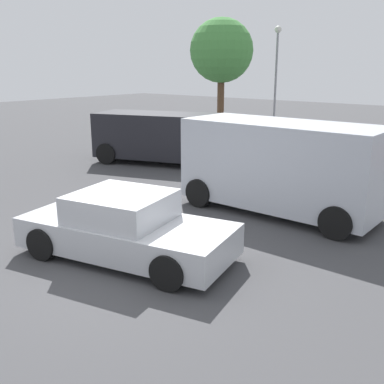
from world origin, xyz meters
name	(u,v)px	position (x,y,z in m)	size (l,w,h in m)	color
ground_plane	(127,264)	(0.00, 0.00, 0.00)	(80.00, 80.00, 0.00)	#424244
sedan_foreground	(126,228)	(-0.27, 0.23, 0.59)	(4.49, 2.66, 1.29)	#B7BABF
dog	(98,201)	(-3.10, 1.85, 0.24)	(0.57, 0.45, 0.39)	white
van_white	(281,165)	(0.66, 4.68, 1.24)	(4.99, 2.13, 2.31)	#B2B7C1
suv_dark	(160,136)	(-5.95, 7.24, 1.05)	(5.30, 3.45, 1.91)	black
light_post_mid	(277,57)	(-9.11, 21.56, 4.16)	(0.44, 0.44, 6.09)	gray
tree_back_center	(221,51)	(-11.29, 18.51, 4.54)	(3.93, 3.93, 6.54)	brown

